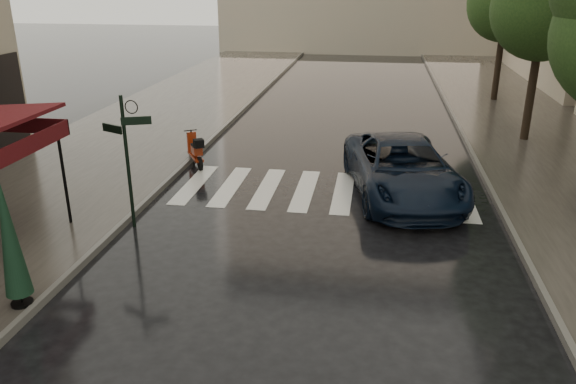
# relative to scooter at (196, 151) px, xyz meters

# --- Properties ---
(ground) EXTENTS (120.00, 120.00, 0.00)m
(ground) POSITION_rel_scooter_xyz_m (1.16, -7.63, -0.47)
(ground) COLOR black
(ground) RESTS_ON ground
(sidewalk_near) EXTENTS (6.00, 60.00, 0.12)m
(sidewalk_near) POSITION_rel_scooter_xyz_m (-3.34, 4.37, -0.41)
(sidewalk_near) COLOR #38332D
(sidewalk_near) RESTS_ON ground
(sidewalk_far) EXTENTS (5.50, 60.00, 0.12)m
(sidewalk_far) POSITION_rel_scooter_xyz_m (11.41, 4.37, -0.41)
(sidewalk_far) COLOR #38332D
(sidewalk_far) RESTS_ON ground
(curb_near) EXTENTS (0.12, 60.00, 0.16)m
(curb_near) POSITION_rel_scooter_xyz_m (-0.29, 4.37, -0.39)
(curb_near) COLOR #595651
(curb_near) RESTS_ON ground
(curb_far) EXTENTS (0.12, 60.00, 0.16)m
(curb_far) POSITION_rel_scooter_xyz_m (8.61, 4.37, -0.39)
(curb_far) COLOR #595651
(curb_far) RESTS_ON ground
(crosswalk) EXTENTS (7.85, 3.20, 0.01)m
(crosswalk) POSITION_rel_scooter_xyz_m (4.14, -1.63, -0.46)
(crosswalk) COLOR silver
(crosswalk) RESTS_ON ground
(signpost) EXTENTS (1.17, 0.29, 3.10)m
(signpost) POSITION_rel_scooter_xyz_m (-0.03, -4.63, 1.37)
(signpost) COLOR black
(signpost) RESTS_ON ground
(scooter) EXTENTS (0.91, 1.35, 1.00)m
(scooter) POSITION_rel_scooter_xyz_m (0.00, 0.00, 0.00)
(scooter) COLOR black
(scooter) RESTS_ON ground
(parked_car) EXTENTS (3.52, 5.82, 1.51)m
(parked_car) POSITION_rel_scooter_xyz_m (6.19, -1.59, 0.29)
(parked_car) COLOR black
(parked_car) RESTS_ON ground
(parasol_back) EXTENTS (0.46, 0.46, 2.44)m
(parasol_back) POSITION_rel_scooter_xyz_m (-0.52, -8.29, 0.97)
(parasol_back) COLOR black
(parasol_back) RESTS_ON sidewalk_near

